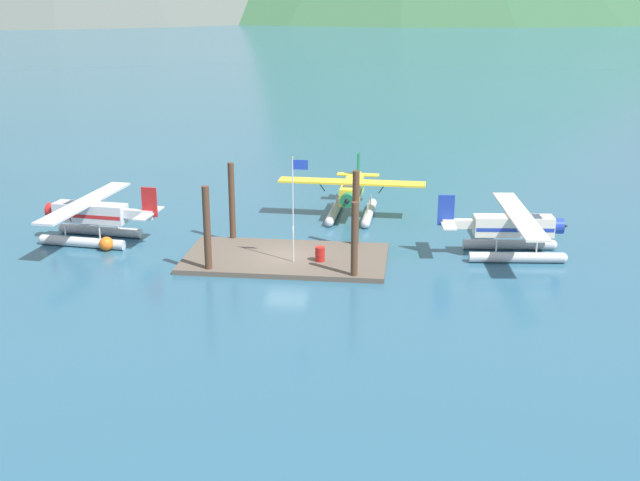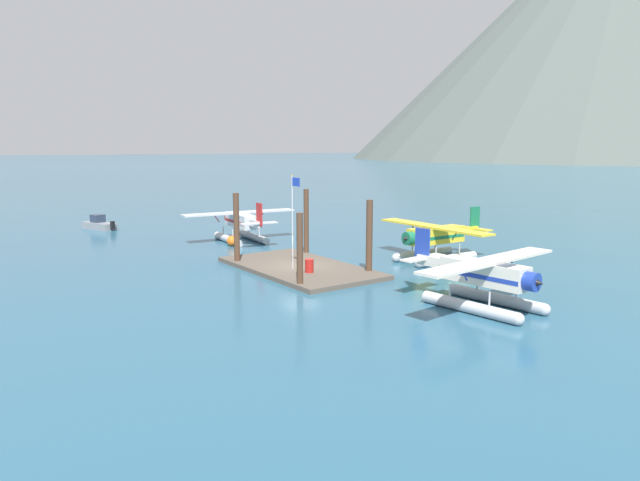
{
  "view_description": "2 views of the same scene",
  "coord_description": "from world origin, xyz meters",
  "px_view_note": "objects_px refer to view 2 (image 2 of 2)",
  "views": [
    {
      "loc": [
        7.66,
        -46.13,
        16.34
      ],
      "look_at": [
        2.08,
        0.14,
        1.33
      ],
      "focal_mm": 45.77,
      "sensor_mm": 36.0,
      "label": 1
    },
    {
      "loc": [
        32.82,
        -21.48,
        8.48
      ],
      "look_at": [
        1.37,
        0.78,
        2.18
      ],
      "focal_mm": 32.33,
      "sensor_mm": 36.0,
      "label": 2
    }
  ],
  "objects_px": {
    "seaplane_yellow_bow_right": "(436,240)",
    "seaplane_silver_port_fwd": "(241,224)",
    "seaplane_cream_stbd_fwd": "(484,280)",
    "fuel_drum": "(309,266)",
    "mooring_buoy": "(232,241)",
    "boat_grey_open_sw": "(99,224)",
    "flagpole": "(293,211)"
  },
  "relations": [
    {
      "from": "mooring_buoy",
      "to": "boat_grey_open_sw",
      "type": "height_order",
      "value": "boat_grey_open_sw"
    },
    {
      "from": "seaplane_yellow_bow_right",
      "to": "boat_grey_open_sw",
      "type": "xyz_separation_m",
      "value": [
        -32.06,
        -16.08,
        -1.09
      ]
    },
    {
      "from": "flagpole",
      "to": "mooring_buoy",
      "type": "distance_m",
      "value": 12.9
    },
    {
      "from": "mooring_buoy",
      "to": "seaplane_yellow_bow_right",
      "type": "bearing_deg",
      "value": 32.92
    },
    {
      "from": "seaplane_yellow_bow_right",
      "to": "seaplane_silver_port_fwd",
      "type": "xyz_separation_m",
      "value": [
        -16.33,
        -7.76,
        0.0
      ]
    },
    {
      "from": "seaplane_cream_stbd_fwd",
      "to": "boat_grey_open_sw",
      "type": "bearing_deg",
      "value": -168.6
    },
    {
      "from": "seaplane_yellow_bow_right",
      "to": "mooring_buoy",
      "type": "bearing_deg",
      "value": -147.08
    },
    {
      "from": "seaplane_yellow_bow_right",
      "to": "boat_grey_open_sw",
      "type": "relative_size",
      "value": 2.21
    },
    {
      "from": "seaplane_yellow_bow_right",
      "to": "fuel_drum",
      "type": "bearing_deg",
      "value": -95.33
    },
    {
      "from": "mooring_buoy",
      "to": "seaplane_silver_port_fwd",
      "type": "xyz_separation_m",
      "value": [
        -1.65,
        1.74,
        1.13
      ]
    },
    {
      "from": "seaplane_yellow_bow_right",
      "to": "seaplane_cream_stbd_fwd",
      "type": "distance_m",
      "value": 12.94
    },
    {
      "from": "fuel_drum",
      "to": "mooring_buoy",
      "type": "relative_size",
      "value": 0.99
    },
    {
      "from": "fuel_drum",
      "to": "seaplane_silver_port_fwd",
      "type": "relative_size",
      "value": 0.08
    },
    {
      "from": "flagpole",
      "to": "boat_grey_open_sw",
      "type": "relative_size",
      "value": 1.34
    },
    {
      "from": "flagpole",
      "to": "seaplane_cream_stbd_fwd",
      "type": "relative_size",
      "value": 0.6
    },
    {
      "from": "flagpole",
      "to": "mooring_buoy",
      "type": "xyz_separation_m",
      "value": [
        -12.24,
        1.53,
        -3.78
      ]
    },
    {
      "from": "seaplane_silver_port_fwd",
      "to": "seaplane_cream_stbd_fwd",
      "type": "height_order",
      "value": "same"
    },
    {
      "from": "mooring_buoy",
      "to": "seaplane_cream_stbd_fwd",
      "type": "xyz_separation_m",
      "value": [
        25.24,
        2.01,
        1.13
      ]
    },
    {
      "from": "fuel_drum",
      "to": "seaplane_yellow_bow_right",
      "type": "distance_m",
      "value": 10.82
    },
    {
      "from": "fuel_drum",
      "to": "seaplane_cream_stbd_fwd",
      "type": "height_order",
      "value": "seaplane_cream_stbd_fwd"
    },
    {
      "from": "seaplane_cream_stbd_fwd",
      "to": "flagpole",
      "type": "bearing_deg",
      "value": -164.74
    },
    {
      "from": "fuel_drum",
      "to": "seaplane_silver_port_fwd",
      "type": "height_order",
      "value": "seaplane_silver_port_fwd"
    },
    {
      "from": "boat_grey_open_sw",
      "to": "fuel_drum",
      "type": "bearing_deg",
      "value": 9.75
    },
    {
      "from": "seaplane_silver_port_fwd",
      "to": "boat_grey_open_sw",
      "type": "bearing_deg",
      "value": -152.14
    },
    {
      "from": "flagpole",
      "to": "seaplane_yellow_bow_right",
      "type": "xyz_separation_m",
      "value": [
        2.44,
        11.03,
        -2.65
      ]
    },
    {
      "from": "flagpole",
      "to": "fuel_drum",
      "type": "height_order",
      "value": "flagpole"
    },
    {
      "from": "seaplane_silver_port_fwd",
      "to": "mooring_buoy",
      "type": "bearing_deg",
      "value": -46.53
    },
    {
      "from": "fuel_drum",
      "to": "seaplane_yellow_bow_right",
      "type": "xyz_separation_m",
      "value": [
        1.0,
        10.74,
        0.84
      ]
    },
    {
      "from": "fuel_drum",
      "to": "seaplane_yellow_bow_right",
      "type": "relative_size",
      "value": 0.08
    },
    {
      "from": "seaplane_silver_port_fwd",
      "to": "boat_grey_open_sw",
      "type": "xyz_separation_m",
      "value": [
        -15.73,
        -8.32,
        -1.09
      ]
    },
    {
      "from": "flagpole",
      "to": "seaplane_silver_port_fwd",
      "type": "distance_m",
      "value": 14.52
    },
    {
      "from": "seaplane_cream_stbd_fwd",
      "to": "seaplane_yellow_bow_right",
      "type": "bearing_deg",
      "value": 144.65
    }
  ]
}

